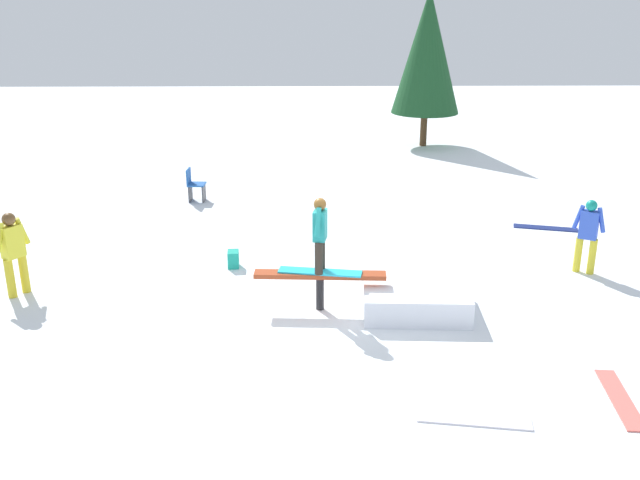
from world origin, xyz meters
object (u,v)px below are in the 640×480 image
object	(u,v)px
loose_snowboard_white	(474,420)
loose_snowboard_coral	(620,399)
rail_feature	(320,278)
bystander_blue	(588,232)
folding_chair	(195,186)
pine_tree_near	(427,52)
bystander_yellow	(13,249)
main_rider_on_rail	(320,237)
backpack_on_snow	(233,259)
loose_snowboard_navy	(545,228)

from	to	relation	value
loose_snowboard_white	loose_snowboard_coral	world-z (taller)	same
rail_feature	bystander_blue	world-z (taller)	bystander_blue
loose_snowboard_white	folding_chair	world-z (taller)	folding_chair
pine_tree_near	bystander_yellow	bearing A→B (deg)	53.96
pine_tree_near	bystander_blue	bearing A→B (deg)	96.42
bystander_blue	bystander_yellow	bearing A→B (deg)	-145.80
rail_feature	main_rider_on_rail	distance (m)	0.76
bystander_blue	backpack_on_snow	bearing A→B (deg)	-153.86
rail_feature	folding_chair	bearing A→B (deg)	-61.87
bystander_blue	loose_snowboard_white	xyz separation A→B (m)	(3.30, 5.10, -0.83)
rail_feature	bystander_yellow	world-z (taller)	bystander_yellow
bystander_blue	folding_chair	xyz separation A→B (m)	(8.46, -5.15, -0.43)
main_rider_on_rail	loose_snowboard_white	size ratio (longest dim) A/B	1.00
bystander_yellow	backpack_on_snow	xyz separation A→B (m)	(-3.81, -1.30, -0.71)
main_rider_on_rail	loose_snowboard_coral	bearing A→B (deg)	153.39
rail_feature	bystander_blue	distance (m)	5.51
main_rider_on_rail	loose_snowboard_coral	world-z (taller)	main_rider_on_rail
loose_snowboard_white	folding_chair	size ratio (longest dim) A/B	1.68
bystander_yellow	folding_chair	distance (m)	6.51
bystander_blue	bystander_yellow	world-z (taller)	bystander_yellow
main_rider_on_rail	loose_snowboard_navy	world-z (taller)	main_rider_on_rail
loose_snowboard_navy	pine_tree_near	xyz separation A→B (m)	(1.47, -9.33, 3.26)
backpack_on_snow	pine_tree_near	bearing A→B (deg)	150.56
bystander_yellow	loose_snowboard_coral	world-z (taller)	bystander_yellow
rail_feature	pine_tree_near	world-z (taller)	pine_tree_near
bystander_yellow	rail_feature	bearing A→B (deg)	116.87
loose_snowboard_white	bystander_yellow	bearing A→B (deg)	-19.98
bystander_yellow	loose_snowboard_navy	size ratio (longest dim) A/B	1.08
main_rider_on_rail	folding_chair	bearing A→B (deg)	-55.11
bystander_blue	folding_chair	world-z (taller)	bystander_blue
loose_snowboard_navy	loose_snowboard_white	bearing A→B (deg)	81.23
loose_snowboard_coral	backpack_on_snow	world-z (taller)	backpack_on_snow
loose_snowboard_white	folding_chair	distance (m)	11.48
pine_tree_near	loose_snowboard_coral	bearing A→B (deg)	90.61
bystander_blue	loose_snowboard_coral	size ratio (longest dim) A/B	0.97
folding_chair	backpack_on_snow	world-z (taller)	folding_chair
pine_tree_near	rail_feature	bearing A→B (deg)	74.09
folding_chair	loose_snowboard_navy	bearing A→B (deg)	-102.40
loose_snowboard_coral	pine_tree_near	distance (m)	17.01
loose_snowboard_navy	pine_tree_near	world-z (taller)	pine_tree_near
main_rider_on_rail	bystander_yellow	xyz separation A→B (m)	(5.54, -0.72, -0.47)
loose_snowboard_navy	pine_tree_near	distance (m)	9.99
loose_snowboard_white	loose_snowboard_navy	size ratio (longest dim) A/B	1.02
bystander_blue	loose_snowboard_coral	distance (m)	4.85
bystander_yellow	folding_chair	world-z (taller)	bystander_yellow
rail_feature	bystander_yellow	bearing A→B (deg)	-4.56
bystander_blue	loose_snowboard_white	bearing A→B (deg)	-93.50
bystander_blue	folding_chair	size ratio (longest dim) A/B	1.70
main_rider_on_rail	loose_snowboard_navy	size ratio (longest dim) A/B	1.01
pine_tree_near	main_rider_on_rail	bearing A→B (deg)	74.09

